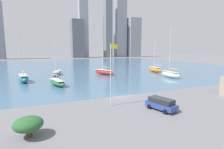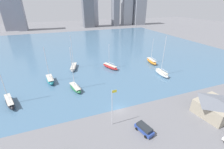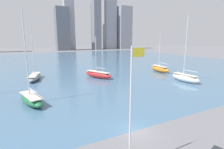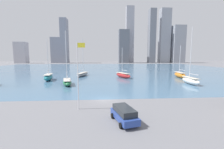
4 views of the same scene
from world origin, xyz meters
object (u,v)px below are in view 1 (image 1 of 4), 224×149
sailboat_white (170,74)px  sailboat_green (57,82)px  parked_suv_blue (161,104)px  sailboat_teal (23,78)px  sailboat_red (104,72)px  sailboat_orange (155,69)px  flag_pole (111,72)px  sailboat_gray (57,73)px

sailboat_white → sailboat_green: (-36.55, 1.11, -0.20)m
parked_suv_blue → sailboat_teal: bearing=106.8°
sailboat_red → sailboat_white: sailboat_white is taller
sailboat_orange → sailboat_teal: 49.32m
flag_pole → sailboat_teal: sailboat_teal is taller
sailboat_red → sailboat_green: 22.95m
sailboat_teal → parked_suv_blue: bearing=-67.3°
parked_suv_blue → sailboat_orange: bearing=39.5°
flag_pole → sailboat_green: (-6.48, 20.64, -4.74)m
sailboat_red → sailboat_white: size_ratio=0.70×
sailboat_green → parked_suv_blue: sailboat_green is taller
sailboat_teal → sailboat_gray: sailboat_gray is taller
sailboat_red → sailboat_teal: size_ratio=0.83×
sailboat_white → sailboat_gray: (-34.61, 21.02, -0.30)m
sailboat_red → sailboat_green: (-18.31, -13.84, -0.07)m
sailboat_white → parked_suv_blue: sailboat_white is taller
sailboat_white → sailboat_red: bearing=140.6°
flag_pole → parked_suv_blue: 9.37m
sailboat_teal → sailboat_orange: bearing=-4.5°
sailboat_orange → sailboat_teal: sailboat_teal is taller
sailboat_red → sailboat_orange: size_ratio=0.93×
flag_pole → sailboat_gray: 41.09m
flag_pole → sailboat_red: size_ratio=0.89×
sailboat_red → sailboat_teal: sailboat_teal is taller
sailboat_teal → sailboat_gray: 14.99m
flag_pole → parked_suv_blue: flag_pole is taller
flag_pole → sailboat_red: bearing=71.1°
sailboat_red → sailboat_gray: 17.46m
sailboat_red → sailboat_orange: sailboat_orange is taller
sailboat_orange → parked_suv_blue: size_ratio=2.40×
flag_pole → sailboat_teal: size_ratio=0.74×
sailboat_orange → sailboat_green: (-40.72, -12.83, -0.17)m
sailboat_green → sailboat_gray: 20.00m
sailboat_orange → parked_suv_blue: sailboat_orange is taller
sailboat_green → sailboat_gray: size_ratio=0.99×
sailboat_red → parked_suv_blue: 39.93m
sailboat_white → parked_suv_blue: 34.17m
sailboat_red → sailboat_orange: 22.43m
sailboat_orange → parked_suv_blue: (-27.88, -38.54, -0.08)m
sailboat_white → parked_suv_blue: size_ratio=3.21×
flag_pole → sailboat_white: (30.07, 19.53, -4.54)m
sailboat_red → parked_suv_blue: (-5.48, -39.55, 0.02)m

